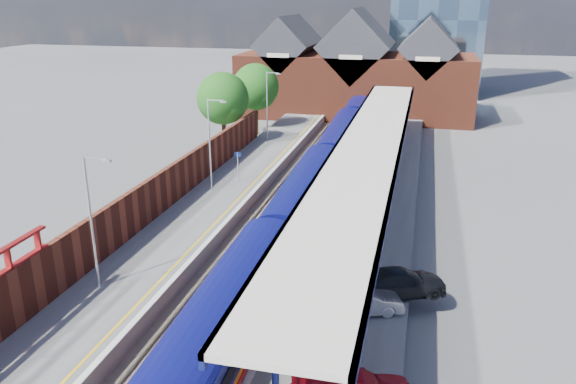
% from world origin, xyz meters
% --- Properties ---
extents(ground, '(240.00, 240.00, 0.00)m').
position_xyz_m(ground, '(0.00, 30.00, 0.00)').
color(ground, '#5B5B5E').
rests_on(ground, ground).
extents(ballast_bed, '(6.00, 76.00, 0.06)m').
position_xyz_m(ballast_bed, '(0.00, 20.00, 0.03)').
color(ballast_bed, '#473D33').
rests_on(ballast_bed, ground).
extents(rails, '(4.51, 76.00, 0.14)m').
position_xyz_m(rails, '(0.00, 20.00, 0.12)').
color(rails, slate).
rests_on(rails, ground).
extents(left_platform, '(5.00, 76.00, 1.00)m').
position_xyz_m(left_platform, '(-5.50, 20.00, 0.50)').
color(left_platform, '#565659').
rests_on(left_platform, ground).
extents(right_platform, '(6.00, 76.00, 1.00)m').
position_xyz_m(right_platform, '(6.00, 20.00, 0.50)').
color(right_platform, '#565659').
rests_on(right_platform, ground).
extents(coping_left, '(0.30, 76.00, 0.05)m').
position_xyz_m(coping_left, '(-3.15, 20.00, 1.02)').
color(coping_left, silver).
rests_on(coping_left, left_platform).
extents(coping_right, '(0.30, 76.00, 0.05)m').
position_xyz_m(coping_right, '(3.15, 20.00, 1.02)').
color(coping_right, silver).
rests_on(coping_right, right_platform).
extents(yellow_line, '(0.14, 76.00, 0.01)m').
position_xyz_m(yellow_line, '(-3.75, 20.00, 1.01)').
color(yellow_line, yellow).
rests_on(yellow_line, left_platform).
extents(train, '(3.19, 65.96, 3.45)m').
position_xyz_m(train, '(1.49, 27.58, 2.12)').
color(train, '#0C0E54').
rests_on(train, ground).
extents(canopy, '(4.50, 52.00, 4.48)m').
position_xyz_m(canopy, '(5.48, 21.95, 5.25)').
color(canopy, '#0D1450').
rests_on(canopy, right_platform).
extents(lamp_post_b, '(1.48, 0.18, 7.00)m').
position_xyz_m(lamp_post_b, '(-6.36, 6.00, 4.99)').
color(lamp_post_b, '#A5A8AA').
rests_on(lamp_post_b, left_platform).
extents(lamp_post_c, '(1.48, 0.18, 7.00)m').
position_xyz_m(lamp_post_c, '(-6.36, 22.00, 4.99)').
color(lamp_post_c, '#A5A8AA').
rests_on(lamp_post_c, left_platform).
extents(lamp_post_d, '(1.48, 0.18, 7.00)m').
position_xyz_m(lamp_post_d, '(-6.36, 38.00, 4.99)').
color(lamp_post_d, '#A5A8AA').
rests_on(lamp_post_d, left_platform).
extents(platform_sign, '(0.55, 0.08, 2.50)m').
position_xyz_m(platform_sign, '(-5.00, 24.00, 2.69)').
color(platform_sign, '#A5A8AA').
rests_on(platform_sign, left_platform).
extents(brick_wall, '(0.35, 50.00, 3.86)m').
position_xyz_m(brick_wall, '(-8.10, 13.54, 2.45)').
color(brick_wall, maroon).
rests_on(brick_wall, left_platform).
extents(station_building, '(30.00, 12.12, 13.78)m').
position_xyz_m(station_building, '(0.00, 58.00, 5.45)').
color(station_building, maroon).
rests_on(station_building, ground).
extents(tree_near, '(5.20, 5.20, 8.10)m').
position_xyz_m(tree_near, '(-10.35, 35.91, 5.35)').
color(tree_near, '#382314').
rests_on(tree_near, ground).
extents(tree_far, '(5.20, 5.20, 8.10)m').
position_xyz_m(tree_far, '(-9.35, 43.91, 5.35)').
color(tree_far, '#382314').
rests_on(tree_far, ground).
extents(parked_car_silver, '(4.04, 2.62, 1.26)m').
position_xyz_m(parked_car_silver, '(6.86, 6.68, 1.63)').
color(parked_car_silver, '#AEADB2').
rests_on(parked_car_silver, right_platform).
extents(parked_car_dark, '(5.07, 3.66, 1.36)m').
position_xyz_m(parked_car_dark, '(8.50, 8.85, 1.68)').
color(parked_car_dark, black).
rests_on(parked_car_dark, right_platform).
extents(parked_car_blue, '(4.17, 2.90, 1.06)m').
position_xyz_m(parked_car_blue, '(6.77, 8.43, 1.53)').
color(parked_car_blue, navy).
rests_on(parked_car_blue, right_platform).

